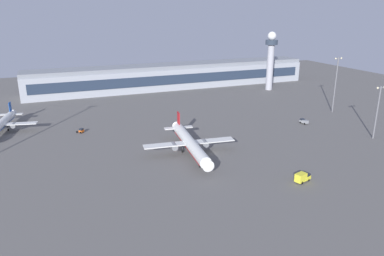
% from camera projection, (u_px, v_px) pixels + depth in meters
% --- Properties ---
extents(ground_plane, '(416.00, 416.00, 0.00)m').
position_uv_depth(ground_plane, '(214.00, 153.00, 140.15)').
color(ground_plane, '#605E5B').
extents(terminal_building, '(194.53, 22.40, 16.40)m').
position_uv_depth(terminal_building, '(173.00, 76.00, 255.01)').
color(terminal_building, '#9EA3AD').
rests_on(terminal_building, ground).
extents(control_tower, '(8.00, 8.00, 38.33)m').
position_uv_depth(control_tower, '(271.00, 57.00, 244.09)').
color(control_tower, '#A8A8B2').
rests_on(control_tower, ground).
extents(airplane_mid_apron, '(34.93, 44.78, 11.48)m').
position_uv_depth(airplane_mid_apron, '(190.00, 143.00, 137.88)').
color(airplane_mid_apron, silver).
rests_on(airplane_mid_apron, ground).
extents(airplane_terminal_side, '(30.15, 38.49, 9.95)m').
position_uv_depth(airplane_terminal_side, '(1.00, 124.00, 162.00)').
color(airplane_terminal_side, silver).
rests_on(airplane_terminal_side, ground).
extents(cargo_loader, '(2.61, 4.40, 2.25)m').
position_uv_depth(cargo_loader, '(304.00, 121.00, 175.58)').
color(cargo_loader, gray).
rests_on(cargo_loader, ground).
extents(catering_truck, '(6.10, 3.94, 3.05)m').
position_uv_depth(catering_truck, '(302.00, 177.00, 116.17)').
color(catering_truck, yellow).
rests_on(catering_truck, ground).
extents(pushback_tug, '(3.43, 3.46, 2.05)m').
position_uv_depth(pushback_tug, '(81.00, 131.00, 162.47)').
color(pushback_tug, '#D85919').
rests_on(pushback_tug, ground).
extents(apron_light_west, '(4.80, 0.90, 28.82)m').
position_uv_depth(apron_light_west, '(336.00, 82.00, 191.06)').
color(apron_light_west, slate).
rests_on(apron_light_west, ground).
extents(apron_light_central, '(4.80, 0.90, 22.35)m').
position_uv_depth(apron_light_central, '(378.00, 109.00, 151.96)').
color(apron_light_central, slate).
rests_on(apron_light_central, ground).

